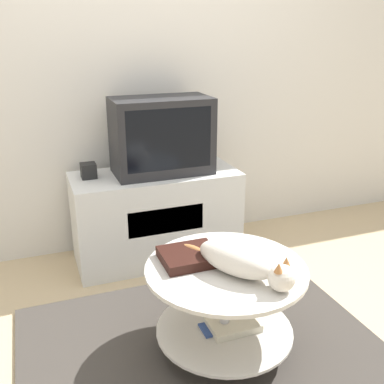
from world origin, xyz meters
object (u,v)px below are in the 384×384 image
(tv, at_px, (162,136))
(dvd_box, at_px, (189,256))
(cat, at_px, (242,261))
(speaker, at_px, (89,171))

(tv, relative_size, dvd_box, 2.38)
(cat, bearing_deg, dvd_box, -169.82)
(tv, xyz_separation_m, speaker, (-0.45, 0.05, -0.19))
(tv, xyz_separation_m, cat, (0.01, -1.10, -0.30))
(tv, relative_size, cat, 1.16)
(tv, relative_size, speaker, 6.65)
(dvd_box, distance_m, cat, 0.25)
(cat, bearing_deg, tv, 149.88)
(dvd_box, bearing_deg, cat, -49.34)
(speaker, height_order, dvd_box, speaker)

